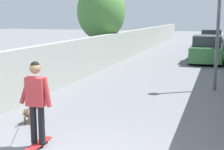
% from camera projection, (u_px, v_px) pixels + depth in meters
% --- Properties ---
extents(ground_plane, '(80.00, 80.00, 0.00)m').
position_uv_depth(ground_plane, '(171.00, 63.00, 18.27)').
color(ground_plane, slate).
extents(wall_left, '(48.00, 0.30, 1.68)m').
position_uv_depth(wall_left, '(110.00, 50.00, 17.20)').
color(wall_left, '#999E93').
rests_on(wall_left, ground).
extents(tree_left_near, '(2.71, 2.71, 4.48)m').
position_uv_depth(tree_left_near, '(101.00, 12.00, 18.04)').
color(tree_left_near, '#473523').
rests_on(tree_left_near, ground).
extents(lamp_post, '(0.36, 0.36, 4.36)m').
position_uv_depth(lamp_post, '(219.00, 5.00, 10.96)').
color(lamp_post, '#4C4C51').
rests_on(lamp_post, ground).
extents(skateboard, '(0.81, 0.22, 0.08)m').
position_uv_depth(skateboard, '(38.00, 144.00, 6.49)').
color(skateboard, maroon).
rests_on(skateboard, ground).
extents(person_skateboarder, '(0.23, 0.71, 1.68)m').
position_uv_depth(person_skateboarder, '(36.00, 96.00, 6.31)').
color(person_skateboarder, black).
rests_on(person_skateboarder, skateboard).
extents(dog, '(1.59, 1.13, 1.06)m').
position_uv_depth(dog, '(30.00, 112.00, 7.96)').
color(dog, brown).
rests_on(dog, ground).
extents(car_near, '(3.82, 1.80, 1.54)m').
position_uv_depth(car_near, '(207.00, 50.00, 18.30)').
color(car_near, '#336B38').
rests_on(car_near, ground).
extents(car_far, '(4.12, 1.80, 1.54)m').
position_uv_depth(car_far, '(211.00, 40.00, 26.12)').
color(car_far, '#336B38').
rests_on(car_far, ground).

